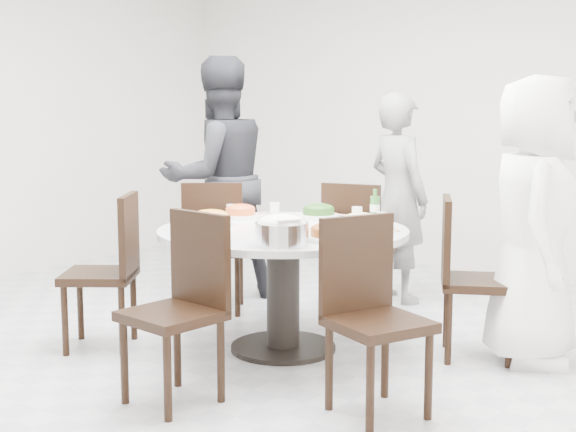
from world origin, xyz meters
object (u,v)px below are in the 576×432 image
Objects in this scene: chair_n at (359,248)px; diner_left at (218,179)px; soup_bowl at (198,226)px; chair_sw at (99,272)px; chair_se at (379,319)px; chair_s at (172,311)px; beverage_bottle at (375,206)px; dining_table at (283,290)px; diner_right at (534,221)px; rice_bowl at (282,234)px; chair_ne at (478,279)px; diner_middle at (398,198)px; chair_nw at (215,246)px.

chair_n is 1.22m from diner_left.
chair_sw is at bearing -162.57° from soup_bowl.
chair_se is 3.82× the size of soup_bowl.
beverage_bottle reaches higher than chair_s.
dining_table is 1.52m from diner_right.
diner_left is at bearing 0.12° from chair_n.
rice_bowl is at bearing -54.04° from dining_table.
diner_right is 2.48m from diner_left.
diner_left is (-2.20, 0.20, 0.45)m from chair_ne.
diner_middle reaches higher than beverage_bottle.
dining_table is at bearing 112.90° from diner_middle.
chair_nw is 0.52× the size of diner_left.
diner_middle is 2.03m from rice_bowl.
diner_right reaches higher than chair_n.
chair_n is at bearing 105.65° from rice_bowl.
diner_middle is 1.37m from diner_left.
soup_bowl is (-1.31, -0.99, 0.31)m from chair_ne.
diner_middle reaches higher than dining_table.
chair_sw is (0.02, -1.09, 0.00)m from chair_nw.
soup_bowl is (-0.25, -1.95, 0.00)m from diner_middle.
diner_right is at bearing 112.50° from diner_left.
rice_bowl reaches higher than dining_table.
chair_s is 3.82× the size of soup_bowl.
diner_left is 7.42× the size of soup_bowl.
chair_s and chair_se have the same top height.
diner_left reaches higher than chair_nw.
dining_table is at bearing 81.83° from diner_left.
rice_bowl is at bearing 61.60° from chair_sw.
chair_sw is 3.82× the size of soup_bowl.
chair_n is 0.71m from beverage_bottle.
chair_se is at bearing -58.75° from beverage_bottle.
dining_table is at bearing 94.42° from diner_right.
dining_table is 0.72m from rice_bowl.
diner_right is (1.28, 0.67, 0.45)m from dining_table.
rice_bowl is (-0.67, -1.03, 0.34)m from chair_ne.
chair_ne is at bearing 22.35° from chair_se.
chair_se reaches higher than rice_bowl.
diner_middle is (-0.05, 1.53, 0.41)m from dining_table.
chair_sw is at bearing 88.55° from diner_middle.
beverage_bottle is (-0.02, 1.01, 0.04)m from rice_bowl.
beverage_bottle is (-0.70, -0.01, 0.38)m from chair_ne.
rice_bowl is (0.39, -1.99, 0.02)m from diner_middle.
soup_bowl is at bearing -125.23° from dining_table.
chair_s is at bearing 113.81° from diner_middle.
chair_nw is 0.57× the size of diner_right.
beverage_bottle is at bearing 57.91° from soup_bowl.
chair_nw is 1.33m from beverage_bottle.
chair_se is 3.33× the size of rice_bowl.
chair_s reaches higher than dining_table.
rice_bowl is (-0.95, -1.14, -0.02)m from diner_right.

